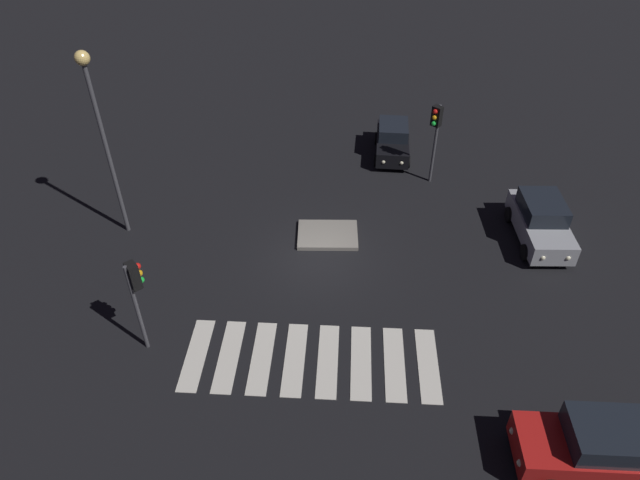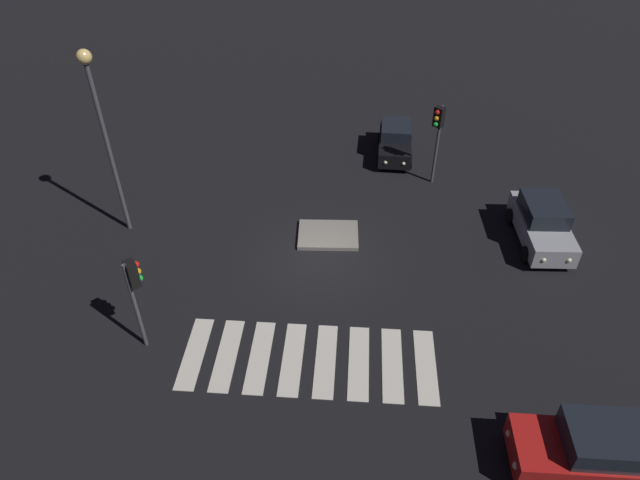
{
  "view_description": "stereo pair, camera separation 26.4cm",
  "coord_description": "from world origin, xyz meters",
  "views": [
    {
      "loc": [
        1.02,
        -17.98,
        15.67
      ],
      "look_at": [
        0.0,
        0.0,
        1.0
      ],
      "focal_mm": 31.96,
      "sensor_mm": 36.0,
      "label": 1
    },
    {
      "loc": [
        1.29,
        -17.96,
        15.67
      ],
      "look_at": [
        0.0,
        0.0,
        1.0
      ],
      "focal_mm": 31.96,
      "sensor_mm": 36.0,
      "label": 2
    }
  ],
  "objects": [
    {
      "name": "traffic_island",
      "position": [
        0.25,
        1.49,
        0.09
      ],
      "size": [
        2.7,
        2.08,
        0.18
      ],
      "color": "gray",
      "rests_on": "ground"
    },
    {
      "name": "traffic_light_north",
      "position": [
        5.04,
        6.12,
        3.1
      ],
      "size": [
        0.54,
        0.53,
        4.09
      ],
      "rotation": [
        0.0,
        0.0,
        -2.26
      ],
      "color": "#47474C",
      "rests_on": "ground"
    },
    {
      "name": "car_black",
      "position": [
        3.33,
        8.74,
        0.83
      ],
      "size": [
        1.95,
        3.95,
        1.69
      ],
      "rotation": [
        0.0,
        0.0,
        -1.61
      ],
      "color": "black",
      "rests_on": "ground"
    },
    {
      "name": "crosswalk_near",
      "position": [
        0.0,
        -5.36,
        0.01
      ],
      "size": [
        8.75,
        3.2,
        0.02
      ],
      "color": "silver",
      "rests_on": "ground"
    },
    {
      "name": "ground_plane",
      "position": [
        0.0,
        0.0,
        0.0
      ],
      "size": [
        80.0,
        80.0,
        0.0
      ],
      "primitive_type": "plane",
      "color": "black"
    },
    {
      "name": "traffic_light_south",
      "position": [
        -5.72,
        -4.98,
        2.87
      ],
      "size": [
        0.53,
        0.54,
        3.78
      ],
      "rotation": [
        0.0,
        0.0,
        0.72
      ],
      "color": "#47474C",
      "rests_on": "ground"
    },
    {
      "name": "street_lamp",
      "position": [
        -8.65,
        1.48,
        5.49
      ],
      "size": [
        0.56,
        0.56,
        8.12
      ],
      "color": "#47474C",
      "rests_on": "ground"
    },
    {
      "name": "car_red",
      "position": [
        8.33,
        -8.75,
        0.93
      ],
      "size": [
        4.36,
        2.07,
        1.89
      ],
      "rotation": [
        0.0,
        0.0,
        3.15
      ],
      "color": "red",
      "rests_on": "ground"
    },
    {
      "name": "car_silver",
      "position": [
        9.36,
        1.9,
        0.92
      ],
      "size": [
        2.2,
        4.4,
        1.88
      ],
      "rotation": [
        0.0,
        0.0,
        -1.52
      ],
      "color": "#9EA0A5",
      "rests_on": "ground"
    }
  ]
}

